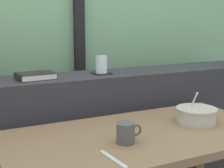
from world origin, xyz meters
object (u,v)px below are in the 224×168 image
at_px(coaster_square, 101,73).
at_px(ceramic_mug, 126,133).
at_px(soup_bowl, 196,115).
at_px(juice_glass, 101,65).
at_px(closed_book, 35,76).
at_px(breakfast_table, 142,156).
at_px(fork_utensil, 113,159).

xyz_separation_m(coaster_square, ceramic_mug, (-0.17, -0.61, -0.14)).
distance_m(coaster_square, soup_bowl, 0.61).
bearing_deg(juice_glass, closed_book, -179.50).
height_order(juice_glass, soup_bowl, juice_glass).
height_order(juice_glass, closed_book, juice_glass).
bearing_deg(breakfast_table, juice_glass, 85.21).
height_order(fork_utensil, ceramic_mug, ceramic_mug).
bearing_deg(soup_bowl, coaster_square, 117.15).
bearing_deg(juice_glass, coaster_square, 0.00).
distance_m(breakfast_table, coaster_square, 0.61).
distance_m(coaster_square, ceramic_mug, 0.64).
xyz_separation_m(coaster_square, fork_utensil, (-0.29, -0.73, -0.18)).
relative_size(coaster_square, soup_bowl, 0.51).
distance_m(breakfast_table, juice_glass, 0.63).
bearing_deg(soup_bowl, fork_utensil, -159.45).
height_order(coaster_square, juice_glass, juice_glass).
height_order(closed_book, ceramic_mug, closed_book).
distance_m(coaster_square, closed_book, 0.39).
height_order(breakfast_table, soup_bowl, soup_bowl).
bearing_deg(ceramic_mug, breakfast_table, 31.65).
height_order(coaster_square, soup_bowl, coaster_square).
relative_size(breakfast_table, fork_utensil, 7.16).
bearing_deg(fork_utensil, soup_bowl, 14.98).
bearing_deg(closed_book, coaster_square, 0.50).
relative_size(juice_glass, closed_book, 0.49).
bearing_deg(juice_glass, soup_bowl, -62.85).
bearing_deg(closed_book, juice_glass, 0.50).
bearing_deg(fork_utensil, closed_book, 92.32).
xyz_separation_m(soup_bowl, fork_utensil, (-0.55, -0.21, -0.03)).
relative_size(soup_bowl, ceramic_mug, 1.75).
xyz_separation_m(breakfast_table, coaster_square, (0.04, 0.53, 0.30)).
height_order(breakfast_table, fork_utensil, fork_utensil).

